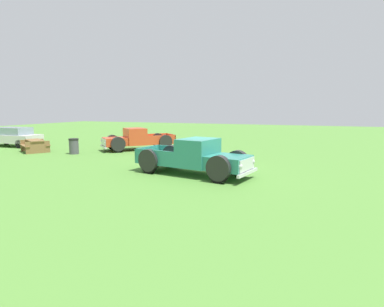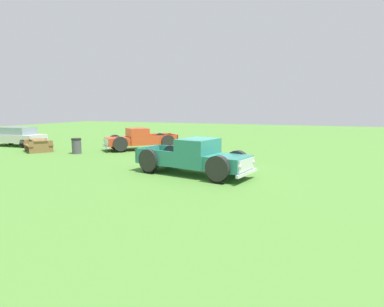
% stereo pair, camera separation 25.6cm
% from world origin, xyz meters
% --- Properties ---
extents(ground_plane, '(80.00, 80.00, 0.00)m').
position_xyz_m(ground_plane, '(0.00, 0.00, 0.00)').
color(ground_plane, '#548C38').
extents(pickup_truck_foreground, '(2.78, 5.30, 1.55)m').
position_xyz_m(pickup_truck_foreground, '(-0.95, -0.23, 0.74)').
color(pickup_truck_foreground, '#2D8475').
rests_on(pickup_truck_foreground, ground_plane).
extents(pickup_truck_behind_left, '(4.64, 4.47, 1.46)m').
position_xyz_m(pickup_truck_behind_left, '(5.06, 6.60, 0.70)').
color(pickup_truck_behind_left, '#D14723').
rests_on(pickup_truck_behind_left, ground_plane).
extents(sedan_distant_a, '(1.97, 4.28, 1.40)m').
position_xyz_m(sedan_distant_a, '(3.57, 15.94, 0.73)').
color(sedan_distant_a, silver).
rests_on(sedan_distant_a, ground_plane).
extents(picnic_table, '(2.20, 2.31, 0.78)m').
position_xyz_m(picnic_table, '(1.93, 12.04, 0.49)').
color(picnic_table, olive).
rests_on(picnic_table, ground_plane).
extents(trash_can, '(0.59, 0.59, 0.95)m').
position_xyz_m(trash_can, '(2.11, 9.07, 0.48)').
color(trash_can, '#4C4C51').
rests_on(trash_can, ground_plane).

